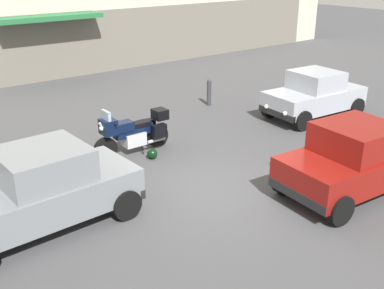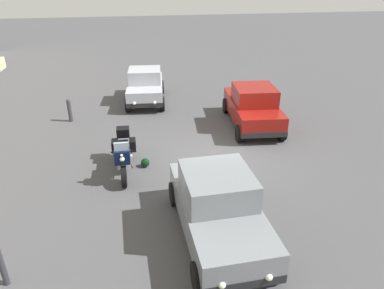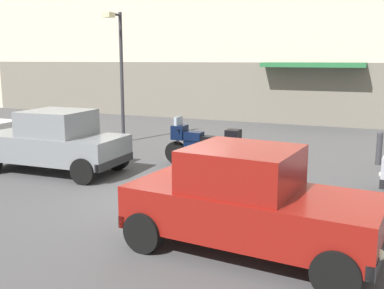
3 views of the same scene
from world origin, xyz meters
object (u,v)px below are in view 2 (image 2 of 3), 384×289
at_px(car_compact_side, 145,86).
at_px(bollard_curbside, 70,109).
at_px(motorcycle, 124,153).
at_px(helmet, 145,163).
at_px(car_wagon_end, 253,106).
at_px(car_hatchback_near, 218,207).

height_order(car_compact_side, bollard_curbside, car_compact_side).
bearing_deg(car_compact_side, bollard_curbside, -54.72).
bearing_deg(motorcycle, helmet, 105.97).
bearing_deg(car_compact_side, motorcycle, -4.21).
bearing_deg(motorcycle, car_compact_side, 171.70).
bearing_deg(car_wagon_end, car_hatchback_near, 159.89).
bearing_deg(car_compact_side, car_hatchback_near, 11.41).
relative_size(car_wagon_end, bollard_curbside, 4.11).
bearing_deg(bollard_curbside, motorcycle, -153.99).
distance_m(car_hatchback_near, car_wagon_end, 6.80).
distance_m(helmet, car_hatchback_near, 3.90).
xyz_separation_m(car_wagon_end, bollard_curbside, (1.67, 7.19, -0.30)).
xyz_separation_m(motorcycle, car_hatchback_near, (-3.36, -2.13, 0.19)).
bearing_deg(bollard_curbside, car_hatchback_near, -151.15).
height_order(motorcycle, car_wagon_end, car_wagon_end).
distance_m(motorcycle, car_hatchback_near, 3.99).
distance_m(helmet, car_compact_side, 6.22).
bearing_deg(helmet, bollard_curbside, 33.21).
relative_size(motorcycle, car_wagon_end, 0.57).
height_order(helmet, car_hatchback_near, car_hatchback_near).
xyz_separation_m(motorcycle, car_compact_side, (6.35, -1.00, 0.15)).
bearing_deg(helmet, car_compact_side, -3.43).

